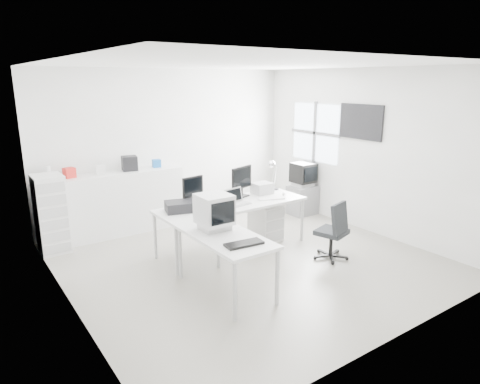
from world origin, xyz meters
TOP-DOWN VIEW (x-y plane):
  - floor at (0.00, 0.00)m, footprint 5.00×5.00m
  - ceiling at (0.00, 0.00)m, footprint 5.00×5.00m
  - back_wall at (0.00, 2.50)m, footprint 5.00×0.02m
  - left_wall at (-2.50, 0.00)m, footprint 0.02×5.00m
  - right_wall at (2.50, 0.00)m, footprint 0.02×5.00m
  - window at (2.48, 1.20)m, footprint 0.02×1.20m
  - wall_picture at (2.47, 0.10)m, footprint 0.04×0.90m
  - main_desk at (0.05, 0.48)m, footprint 2.40×0.80m
  - side_desk at (-0.80, -0.62)m, footprint 0.70×1.40m
  - drawer_pedestal at (0.75, 0.53)m, footprint 0.40×0.50m
  - inkjet_printer at (-0.80, 0.58)m, footprint 0.48×0.42m
  - lcd_monitor_small at (-0.50, 0.73)m, footprint 0.39×0.26m
  - lcd_monitor_large at (0.40, 0.73)m, footprint 0.50×0.32m
  - laptop at (0.10, 0.38)m, footprint 0.41×0.42m
  - white_keyboard at (0.70, 0.33)m, footprint 0.44×0.26m
  - white_mouse at (1.00, 0.38)m, footprint 0.06×0.06m
  - laser_printer at (0.80, 0.70)m, footprint 0.32×0.27m
  - desk_lamp at (1.15, 0.78)m, footprint 0.23×0.23m
  - crt_monitor at (-0.80, -0.37)m, footprint 0.42×0.42m
  - black_keyboard at (-0.80, -1.02)m, footprint 0.47×0.23m
  - office_chair at (1.05, -0.67)m, footprint 0.66×0.66m
  - tv_cabinet at (2.22, 1.21)m, footprint 0.52×0.43m
  - crt_tv at (2.22, 1.21)m, footprint 0.50×0.48m
  - sideboard at (-1.10, 2.24)m, footprint 2.16×0.54m
  - clutter_box_a at (-1.90, 2.24)m, footprint 0.19×0.18m
  - clutter_box_b at (-1.40, 2.24)m, footprint 0.17×0.16m
  - clutter_box_c at (-0.90, 2.24)m, footprint 0.29×0.27m
  - clutter_box_d at (-0.40, 2.24)m, footprint 0.16×0.15m
  - clutter_bottle at (-2.20, 2.28)m, footprint 0.07×0.07m
  - filing_cabinet at (-2.28, 2.01)m, footprint 0.43×0.51m

SIDE VIEW (x-z plane):
  - floor at x=0.00m, z-range -0.01..0.01m
  - tv_cabinet at x=2.22m, z-range 0.00..0.57m
  - drawer_pedestal at x=0.75m, z-range 0.00..0.60m
  - main_desk at x=0.05m, z-range 0.00..0.75m
  - side_desk at x=-0.80m, z-range 0.00..0.75m
  - office_chair at x=1.05m, z-range 0.00..0.92m
  - sideboard at x=-1.10m, z-range 0.00..1.08m
  - filing_cabinet at x=-2.28m, z-range 0.00..1.21m
  - white_keyboard at x=0.70m, z-range 0.75..0.77m
  - black_keyboard at x=-0.80m, z-range 0.75..0.78m
  - white_mouse at x=1.00m, z-range 0.75..0.81m
  - crt_tv at x=2.22m, z-range 0.57..1.02m
  - inkjet_printer at x=-0.80m, z-range 0.75..0.90m
  - laser_printer at x=0.80m, z-range 0.75..0.93m
  - laptop at x=0.10m, z-range 0.75..0.99m
  - lcd_monitor_small at x=-0.50m, z-range 0.75..1.21m
  - crt_monitor at x=-0.80m, z-range 0.75..1.23m
  - lcd_monitor_large at x=0.40m, z-range 0.75..1.24m
  - desk_lamp at x=1.15m, z-range 0.75..1.28m
  - clutter_box_d at x=-0.40m, z-range 1.08..1.22m
  - clutter_box_b at x=-1.40m, z-range 1.08..1.23m
  - clutter_box_a at x=-1.90m, z-range 1.08..1.24m
  - clutter_bottle at x=-2.20m, z-range 1.08..1.30m
  - clutter_box_c at x=-0.90m, z-range 1.08..1.33m
  - back_wall at x=0.00m, z-range 0.00..2.80m
  - left_wall at x=-2.50m, z-range 0.00..2.80m
  - right_wall at x=2.50m, z-range 0.00..2.80m
  - window at x=2.48m, z-range 1.05..2.15m
  - wall_picture at x=2.47m, z-range 1.60..2.20m
  - ceiling at x=0.00m, z-range 2.79..2.80m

